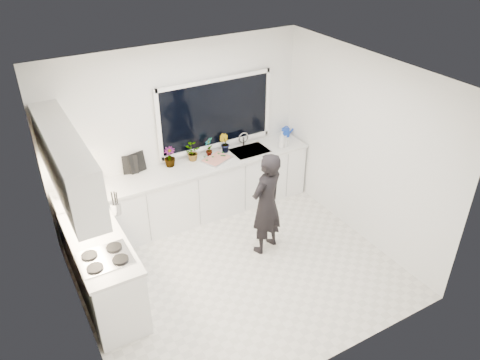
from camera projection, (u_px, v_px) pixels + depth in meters
floor at (238, 271)px, 6.38m from camera, size 4.00×3.50×0.02m
wall_back at (179, 133)px, 6.99m from camera, size 4.00×0.02×2.70m
wall_left at (68, 237)px, 4.83m from camera, size 0.02×3.50×2.70m
wall_right at (362, 149)px, 6.54m from camera, size 0.02×3.50×2.70m
ceiling at (237, 78)px, 4.99m from camera, size 4.00×3.50×0.02m
window at (216, 113)px, 7.12m from camera, size 1.80×0.02×1.00m
base_cabinets_back at (191, 194)px, 7.23m from camera, size 3.92×0.58×0.88m
base_cabinets_left at (104, 272)px, 5.70m from camera, size 0.58×1.60×0.88m
countertop_back at (190, 168)px, 6.99m from camera, size 3.94×0.62×0.04m
countertop_left at (98, 243)px, 5.46m from camera, size 0.62×1.60×0.04m
upper_cabinets at (66, 161)px, 5.18m from camera, size 0.34×2.10×0.70m
sink at (250, 153)px, 7.46m from camera, size 0.58×0.42×0.14m
faucet at (243, 139)px, 7.52m from camera, size 0.03×0.03×0.22m
stovetop at (105, 258)px, 5.18m from camera, size 0.56×0.48×0.03m
person at (266, 204)px, 6.41m from camera, size 0.65×0.53×1.53m
pizza_tray at (217, 159)px, 7.14m from camera, size 0.51×0.46×0.03m
pizza at (217, 158)px, 7.13m from camera, size 0.47×0.41×0.01m
watering_can at (286, 132)px, 7.86m from camera, size 0.15×0.15×0.13m
paper_towel_roll at (59, 189)px, 6.20m from camera, size 0.13×0.13×0.26m
knife_block at (90, 180)px, 6.42m from camera, size 0.14×0.11×0.22m
utensil_crock at (116, 208)px, 5.90m from camera, size 0.16×0.16×0.16m
picture_frame_large at (130, 165)px, 6.74m from camera, size 0.22×0.08×0.28m
picture_frame_small at (137, 162)px, 6.78m from camera, size 0.25×0.08×0.30m
herb_plants at (195, 151)px, 7.10m from camera, size 1.13×0.32×0.31m
soap_bottles at (283, 140)px, 7.48m from camera, size 0.21×0.15×0.27m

